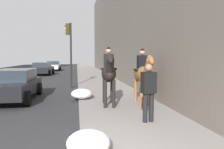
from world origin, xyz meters
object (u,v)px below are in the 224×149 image
at_px(mounted_horse_near, 109,73).
at_px(car_far_lane, 43,68).
at_px(mounted_horse_far, 143,73).
at_px(traffic_light_near_curb, 70,45).
at_px(car_near_lane, 14,84).
at_px(car_mid_lane, 53,66).
at_px(pedestrian_greeting, 149,89).

xyz_separation_m(mounted_horse_near, car_far_lane, (17.10, 5.05, -0.66)).
distance_m(mounted_horse_near, mounted_horse_far, 1.40).
distance_m(mounted_horse_far, car_far_lane, 18.22).
height_order(mounted_horse_far, car_far_lane, mounted_horse_far).
bearing_deg(traffic_light_near_curb, car_near_lane, 144.18).
bearing_deg(traffic_light_near_curb, car_far_lane, 16.80).
bearing_deg(mounted_horse_far, mounted_horse_near, -86.57).
height_order(mounted_horse_near, mounted_horse_far, mounted_horse_near).
distance_m(car_far_lane, traffic_light_near_curb, 11.87).
relative_size(car_near_lane, traffic_light_near_curb, 1.07).
bearing_deg(car_mid_lane, mounted_horse_near, 11.39).
height_order(mounted_horse_far, car_near_lane, mounted_horse_far).
xyz_separation_m(mounted_horse_far, car_far_lane, (17.03, 6.44, -0.61)).
relative_size(mounted_horse_near, pedestrian_greeting, 1.36).
xyz_separation_m(mounted_horse_far, pedestrian_greeting, (-2.37, 0.58, -0.27)).
bearing_deg(mounted_horse_far, car_far_lane, -158.53).
bearing_deg(car_far_lane, pedestrian_greeting, -160.49).
bearing_deg(pedestrian_greeting, car_far_lane, 7.22).
bearing_deg(traffic_light_near_curb, pedestrian_greeting, -163.14).
distance_m(pedestrian_greeting, car_far_lane, 20.27).
relative_size(pedestrian_greeting, traffic_light_near_curb, 0.40).
height_order(car_mid_lane, car_far_lane, same).
xyz_separation_m(car_mid_lane, car_far_lane, (-8.20, 0.30, 0.01)).
height_order(car_near_lane, car_mid_lane, same).
bearing_deg(car_mid_lane, car_far_lane, -1.32).
relative_size(mounted_horse_near, traffic_light_near_curb, 0.55).
xyz_separation_m(pedestrian_greeting, car_mid_lane, (27.60, 5.57, -0.36)).
xyz_separation_m(pedestrian_greeting, car_far_lane, (19.40, 5.87, -0.34)).
relative_size(mounted_horse_far, pedestrian_greeting, 1.33).
distance_m(pedestrian_greeting, car_near_lane, 6.89).
xyz_separation_m(mounted_horse_near, traffic_light_near_curb, (5.91, 1.67, 1.38)).
distance_m(car_mid_lane, car_far_lane, 8.21).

